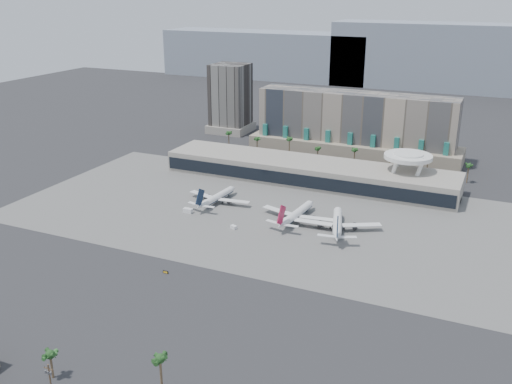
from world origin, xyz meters
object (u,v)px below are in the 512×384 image
at_px(airliner_left, 217,197).
at_px(airliner_centre, 297,214).
at_px(airliner_right, 337,223).
at_px(taxiway_sign, 166,272).
at_px(service_vehicle_a, 188,211).
at_px(service_vehicle_b, 234,227).
at_px(utility_pole, 50,380).

xyz_separation_m(airliner_left, airliner_centre, (46.31, -5.18, 0.22)).
bearing_deg(airliner_right, taxiway_sign, -141.60).
height_order(service_vehicle_a, taxiway_sign, service_vehicle_a).
relative_size(service_vehicle_a, service_vehicle_b, 1.55).
height_order(utility_pole, service_vehicle_b, utility_pole).
bearing_deg(service_vehicle_b, service_vehicle_a, -171.82).
xyz_separation_m(airliner_left, airliner_right, (67.68, -8.60, 0.39)).
xyz_separation_m(airliner_right, service_vehicle_b, (-44.91, -18.22, -2.86)).
height_order(utility_pole, airliner_left, airliner_left).
height_order(airliner_left, airliner_centre, airliner_centre).
relative_size(airliner_right, taxiway_sign, 16.92).
bearing_deg(service_vehicle_b, airliner_left, 154.40).
bearing_deg(service_vehicle_a, airliner_left, 70.62).
height_order(airliner_right, taxiway_sign, airliner_right).
height_order(utility_pole, taxiway_sign, utility_pole).
bearing_deg(utility_pole, service_vehicle_b, 93.15).
height_order(airliner_right, service_vehicle_b, airliner_right).
relative_size(service_vehicle_b, taxiway_sign, 1.27).
bearing_deg(utility_pole, airliner_left, 100.98).
bearing_deg(airliner_left, service_vehicle_b, -44.63).
distance_m(service_vehicle_a, service_vehicle_b, 30.98).
bearing_deg(airliner_left, airliner_centre, -1.36).
distance_m(utility_pole, service_vehicle_b, 126.77).
distance_m(airliner_centre, airliner_right, 21.65).
distance_m(airliner_left, airliner_right, 68.23).
bearing_deg(service_vehicle_b, airliner_centre, 66.65).
xyz_separation_m(service_vehicle_a, service_vehicle_b, (29.80, -8.48, -0.38)).
xyz_separation_m(service_vehicle_b, taxiway_sign, (-5.09, -50.74, -0.25)).
distance_m(airliner_right, service_vehicle_b, 48.54).
distance_m(airliner_left, service_vehicle_a, 19.75).
bearing_deg(airliner_left, taxiway_sign, -72.12).
bearing_deg(airliner_right, airliner_centre, 155.26).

